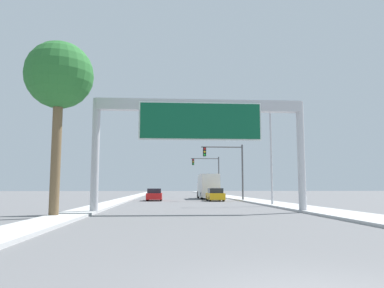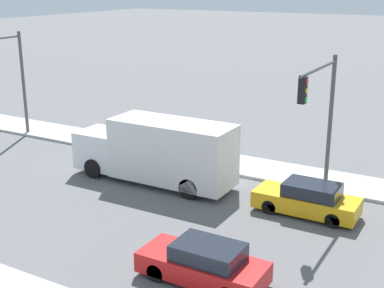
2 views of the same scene
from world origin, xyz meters
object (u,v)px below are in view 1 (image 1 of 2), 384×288
at_px(sign_gantry, 200,123).
at_px(traffic_light_near_intersection, 229,162).
at_px(palm_tree_foreground, 59,78).
at_px(street_lamp_right, 267,147).
at_px(truck_box_primary, 208,187).
at_px(traffic_light_mid_block, 210,170).
at_px(car_mid_right, 215,195).
at_px(car_far_right, 154,195).

relative_size(sign_gantry, traffic_light_near_intersection, 2.04).
relative_size(traffic_light_near_intersection, palm_tree_foreground, 0.70).
bearing_deg(palm_tree_foreground, street_lamp_right, 38.31).
bearing_deg(truck_box_primary, traffic_light_mid_block, 81.93).
relative_size(sign_gantry, street_lamp_right, 1.59).
bearing_deg(street_lamp_right, traffic_light_mid_block, 92.22).
bearing_deg(traffic_light_mid_block, sign_gantry, -97.48).
relative_size(truck_box_primary, traffic_light_near_intersection, 1.30).
xyz_separation_m(sign_gantry, car_mid_right, (3.50, 19.97, -4.88)).
xyz_separation_m(car_mid_right, traffic_light_mid_block, (1.77, 20.13, 3.85)).
bearing_deg(car_far_right, street_lamp_right, -52.33).
bearing_deg(traffic_light_mid_block, street_lamp_right, -87.78).
height_order(truck_box_primary, traffic_light_mid_block, traffic_light_mid_block).
bearing_deg(sign_gantry, car_far_right, 99.34).
relative_size(truck_box_primary, street_lamp_right, 1.01).
bearing_deg(sign_gantry, traffic_light_near_intersection, 75.45).
distance_m(car_far_right, street_lamp_right, 16.93).
bearing_deg(truck_box_primary, street_lamp_right, -81.17).
distance_m(sign_gantry, palm_tree_foreground, 8.66).
relative_size(sign_gantry, car_far_right, 3.07).
relative_size(truck_box_primary, traffic_light_mid_block, 1.27).
distance_m(car_far_right, traffic_light_near_intersection, 9.57).
relative_size(car_far_right, truck_box_primary, 0.51).
xyz_separation_m(car_mid_right, palm_tree_foreground, (-11.40, -23.01, 6.76)).
distance_m(truck_box_primary, traffic_light_mid_block, 12.92).
relative_size(car_far_right, traffic_light_near_intersection, 0.67).
relative_size(sign_gantry, car_mid_right, 2.99).
distance_m(sign_gantry, traffic_light_near_intersection, 20.80).
relative_size(sign_gantry, palm_tree_foreground, 1.42).
height_order(sign_gantry, car_far_right, sign_gantry).
xyz_separation_m(car_mid_right, street_lamp_right, (3.00, -11.64, 4.33)).
bearing_deg(car_mid_right, car_far_right, 169.38).
relative_size(sign_gantry, traffic_light_mid_block, 1.99).
bearing_deg(traffic_light_near_intersection, sign_gantry, -104.55).
relative_size(car_far_right, street_lamp_right, 0.52).
relative_size(car_mid_right, car_far_right, 1.03).
bearing_deg(street_lamp_right, traffic_light_near_intersection, 96.20).
height_order(sign_gantry, car_mid_right, sign_gantry).
height_order(car_mid_right, traffic_light_near_intersection, traffic_light_near_intersection).
bearing_deg(truck_box_primary, sign_gantry, -97.22).
relative_size(palm_tree_foreground, street_lamp_right, 1.12).
xyz_separation_m(sign_gantry, truck_box_primary, (3.50, 27.64, -3.91)).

